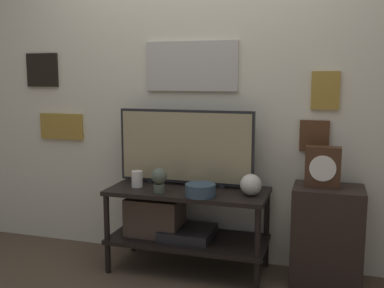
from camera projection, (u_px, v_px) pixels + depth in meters
name	position (u px, v px, depth m)	size (l,w,h in m)	color
ground_plane	(175.00, 287.00, 3.00)	(12.00, 12.00, 0.00)	#4C3D2D
wall_back	(199.00, 82.00, 3.35)	(6.40, 0.08, 2.70)	beige
media_console	(175.00, 218.00, 3.24)	(1.13, 0.49, 0.60)	black
television	(185.00, 147.00, 3.25)	(1.00, 0.05, 0.55)	black
vase_wide_bowl	(200.00, 190.00, 2.99)	(0.20, 0.20, 0.08)	#2D4251
vase_round_glass	(251.00, 185.00, 3.00)	(0.15, 0.15, 0.15)	beige
candle_jar	(137.00, 179.00, 3.24)	(0.08, 0.08, 0.12)	silver
decorative_bust	(159.00, 179.00, 3.08)	(0.11, 0.11, 0.17)	#4C5647
side_table	(327.00, 235.00, 3.01)	(0.46, 0.34, 0.67)	black
mantel_clock	(323.00, 167.00, 2.95)	(0.23, 0.11, 0.27)	#422819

